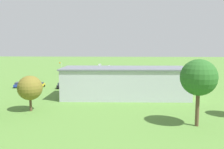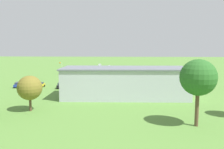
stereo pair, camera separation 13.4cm
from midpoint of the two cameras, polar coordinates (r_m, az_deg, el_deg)
The scene contains 15 objects.
ground_plane at distance 89.06m, azimuth 4.38°, elevation -1.15°, with size 400.00×400.00×0.00m, color #568438.
hangar at distance 56.79m, azimuth 3.12°, elevation -1.93°, with size 30.57×12.36×7.33m.
biplane at distance 89.91m, azimuth -1.37°, elevation 1.40°, with size 6.53×9.54×3.80m.
car_grey at distance 71.91m, azimuth 13.59°, elevation -2.58°, with size 1.93×4.23×1.55m.
car_green at distance 72.05m, azimuth -6.47°, elevation -2.40°, with size 2.11×4.17×1.58m.
car_black at distance 71.48m, azimuth -12.34°, elevation -2.56°, with size 2.20×4.63×1.67m.
car_yellow at distance 73.86m, azimuth -17.27°, elevation -2.45°, with size 2.06×4.64×1.54m.
car_blue at distance 76.84m, azimuth -21.93°, elevation -2.29°, with size 2.39×4.36×1.55m.
person_at_fence_line at distance 70.37m, azimuth 16.17°, elevation -2.80°, with size 0.48×0.48×1.76m.
person_by_parked_cars at distance 76.65m, azimuth -7.65°, elevation -1.91°, with size 0.49×0.49×1.54m.
person_beside_truck at distance 75.09m, azimuth 13.11°, elevation -2.13°, with size 0.53×0.53×1.73m.
person_walking_on_apron at distance 73.93m, azimuth 8.11°, elevation -2.16°, with size 0.54×0.54×1.73m.
tree_near_perimeter_road at distance 47.14m, azimuth -19.45°, elevation -3.11°, with size 4.69×4.69×6.86m.
tree_at_field_edge at distance 37.91m, azimuth 20.29°, elevation -0.74°, with size 5.59×5.59×10.44m.
windsock at distance 106.11m, azimuth -12.50°, elevation 2.58°, with size 1.33×1.43×5.44m.
Camera 1 is at (1.63, 88.20, 12.29)m, focal length 37.48 mm.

